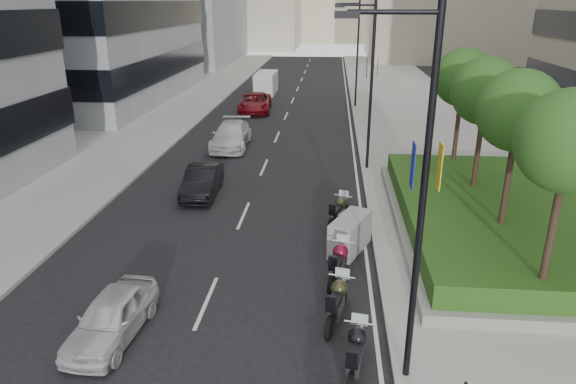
# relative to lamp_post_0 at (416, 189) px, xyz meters

# --- Properties ---
(sidewalk_right) EXTENTS (10.00, 100.00, 0.15)m
(sidewalk_right) POSITION_rel_lamp_post_0_xyz_m (4.86, 29.00, -4.99)
(sidewalk_right) COLOR #9E9B93
(sidewalk_right) RESTS_ON ground
(sidewalk_left) EXTENTS (8.00, 100.00, 0.15)m
(sidewalk_left) POSITION_rel_lamp_post_0_xyz_m (-16.14, 29.00, -4.99)
(sidewalk_left) COLOR #9E9B93
(sidewalk_left) RESTS_ON ground
(lane_edge) EXTENTS (0.12, 100.00, 0.01)m
(lane_edge) POSITION_rel_lamp_post_0_xyz_m (-0.44, 29.00, -5.06)
(lane_edge) COLOR silver
(lane_edge) RESTS_ON ground
(lane_centre) EXTENTS (0.12, 100.00, 0.01)m
(lane_centre) POSITION_rel_lamp_post_0_xyz_m (-5.64, 29.00, -5.06)
(lane_centre) COLOR silver
(lane_centre) RESTS_ON ground
(planter) EXTENTS (10.00, 14.00, 0.40)m
(planter) POSITION_rel_lamp_post_0_xyz_m (5.86, 9.00, -4.72)
(planter) COLOR gray
(planter) RESTS_ON sidewalk_right
(hedge) EXTENTS (9.40, 13.40, 0.80)m
(hedge) POSITION_rel_lamp_post_0_xyz_m (5.86, 9.00, -4.12)
(hedge) COLOR #214C15
(hedge) RESTS_ON planter
(tree_0) EXTENTS (2.80, 2.80, 6.30)m
(tree_0) POSITION_rel_lamp_post_0_xyz_m (4.36, 3.00, 0.36)
(tree_0) COLOR #332319
(tree_0) RESTS_ON planter
(tree_1) EXTENTS (2.80, 2.80, 6.30)m
(tree_1) POSITION_rel_lamp_post_0_xyz_m (4.36, 7.00, 0.36)
(tree_1) COLOR #332319
(tree_1) RESTS_ON planter
(tree_2) EXTENTS (2.80, 2.80, 6.30)m
(tree_2) POSITION_rel_lamp_post_0_xyz_m (4.36, 11.00, 0.36)
(tree_2) COLOR #332319
(tree_2) RESTS_ON planter
(tree_3) EXTENTS (2.80, 2.80, 6.30)m
(tree_3) POSITION_rel_lamp_post_0_xyz_m (4.36, 15.00, 0.36)
(tree_3) COLOR #332319
(tree_3) RESTS_ON planter
(lamp_post_0) EXTENTS (2.34, 0.45, 9.00)m
(lamp_post_0) POSITION_rel_lamp_post_0_xyz_m (0.00, 0.00, 0.00)
(lamp_post_0) COLOR black
(lamp_post_0) RESTS_ON ground
(lamp_post_1) EXTENTS (2.34, 0.45, 9.00)m
(lamp_post_1) POSITION_rel_lamp_post_0_xyz_m (0.00, 17.00, 0.00)
(lamp_post_1) COLOR black
(lamp_post_1) RESTS_ON ground
(lamp_post_2) EXTENTS (2.34, 0.45, 9.00)m
(lamp_post_2) POSITION_rel_lamp_post_0_xyz_m (0.00, 35.00, 0.00)
(lamp_post_2) COLOR black
(lamp_post_2) RESTS_ON ground
(motorcycle_2) EXTENTS (0.78, 2.34, 1.17)m
(motorcycle_2) POSITION_rel_lamp_post_0_xyz_m (-1.10, 0.09, -4.44)
(motorcycle_2) COLOR black
(motorcycle_2) RESTS_ON ground
(motorcycle_3) EXTENTS (0.89, 2.38, 1.20)m
(motorcycle_3) POSITION_rel_lamp_post_0_xyz_m (-1.56, 2.38, -4.42)
(motorcycle_3) COLOR black
(motorcycle_3) RESTS_ON ground
(motorcycle_4) EXTENTS (0.90, 2.41, 1.22)m
(motorcycle_4) POSITION_rel_lamp_post_0_xyz_m (-1.51, 4.71, -4.41)
(motorcycle_4) COLOR black
(motorcycle_4) RESTS_ON ground
(motorcycle_5) EXTENTS (1.72, 2.42, 1.36)m
(motorcycle_5) POSITION_rel_lamp_post_0_xyz_m (-1.06, 6.97, -4.38)
(motorcycle_5) COLOR black
(motorcycle_5) RESTS_ON ground
(motorcycle_6) EXTENTS (1.03, 2.25, 1.17)m
(motorcycle_6) POSITION_rel_lamp_post_0_xyz_m (-1.47, 9.28, -4.44)
(motorcycle_6) COLOR black
(motorcycle_6) RESTS_ON ground
(car_a) EXTENTS (1.79, 3.88, 1.29)m
(car_a) POSITION_rel_lamp_post_0_xyz_m (-7.83, 1.07, -4.42)
(car_a) COLOR silver
(car_a) RESTS_ON ground
(car_b) EXTENTS (1.68, 4.30, 1.39)m
(car_b) POSITION_rel_lamp_post_0_xyz_m (-8.06, 12.42, -4.37)
(car_b) COLOR black
(car_b) RESTS_ON ground
(car_c) EXTENTS (2.39, 5.50, 1.57)m
(car_c) POSITION_rel_lamp_post_0_xyz_m (-8.30, 21.10, -4.28)
(car_c) COLOR silver
(car_c) RESTS_ON ground
(car_d) EXTENTS (2.97, 5.79, 1.56)m
(car_d) POSITION_rel_lamp_post_0_xyz_m (-8.43, 32.47, -4.28)
(car_d) COLOR maroon
(car_d) RESTS_ON ground
(delivery_van) EXTENTS (1.94, 5.04, 2.11)m
(delivery_van) POSITION_rel_lamp_post_0_xyz_m (-8.65, 41.51, -4.08)
(delivery_van) COLOR white
(delivery_van) RESTS_ON ground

